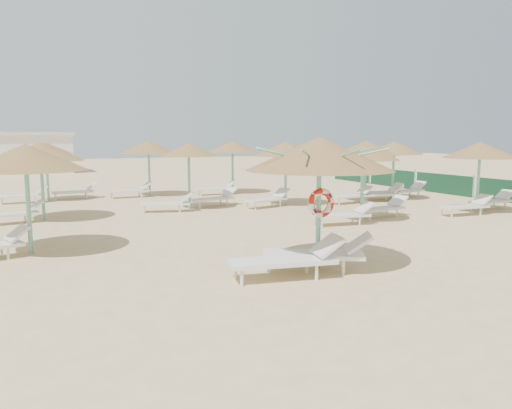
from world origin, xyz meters
name	(u,v)px	position (x,y,z in m)	size (l,w,h in m)	color
ground	(302,271)	(0.00, 0.00, 0.00)	(120.00, 120.00, 0.00)	#D5BD81
main_palapa	(319,154)	(0.47, 0.13, 2.51)	(3.23, 3.23, 2.89)	#67B398
lounger_main_a	(290,259)	(-0.51, -0.37, 0.41)	(2.43, 1.10, 0.85)	silver
lounger_main_b	(320,253)	(0.35, -0.15, 0.40)	(2.38, 1.72, 0.85)	silver
palapa_field	(244,151)	(2.69, 9.46, 2.30)	(20.06, 13.92, 2.72)	#67B398
service_hut	(18,153)	(-6.00, 35.00, 1.64)	(8.40, 4.40, 3.25)	silver
windbreak_fence	(444,184)	(14.00, 9.96, 0.50)	(0.08, 19.84, 1.10)	#1A4E34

